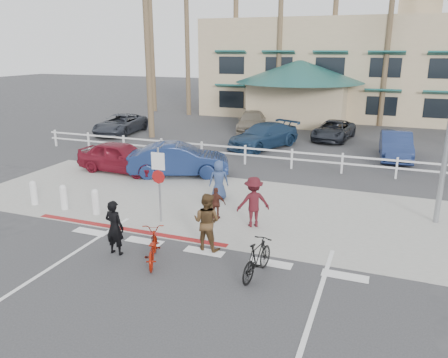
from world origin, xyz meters
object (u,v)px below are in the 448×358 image
at_px(car_white_sedan, 179,160).
at_px(car_red_compact, 121,157).
at_px(bike_red, 152,247).
at_px(bike_black, 257,258).
at_px(sign_post, 159,181).

distance_m(car_white_sedan, car_red_compact, 2.91).
xyz_separation_m(bike_red, car_white_sedan, (-3.15, 7.97, 0.30)).
bearing_deg(bike_black, car_red_compact, -30.77).
bearing_deg(bike_black, car_white_sedan, -43.33).
xyz_separation_m(sign_post, car_red_compact, (-4.83, 4.91, -0.72)).
bearing_deg(car_white_sedan, bike_black, -163.50).
bearing_deg(sign_post, bike_red, -65.72).
xyz_separation_m(bike_black, car_white_sedan, (-6.09, 7.71, 0.25)).
bearing_deg(sign_post, bike_black, -29.98).
bearing_deg(car_red_compact, car_white_sedan, -79.16).
xyz_separation_m(bike_red, bike_black, (2.94, 0.27, 0.05)).
height_order(bike_black, car_white_sedan, car_white_sedan).
relative_size(bike_red, car_red_compact, 0.40).
distance_m(sign_post, bike_black, 4.87).
bearing_deg(sign_post, car_white_sedan, 110.13).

